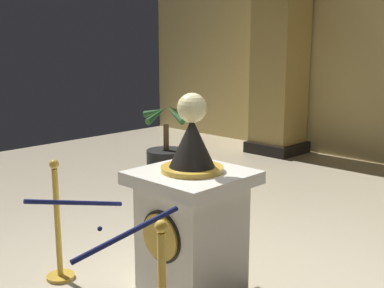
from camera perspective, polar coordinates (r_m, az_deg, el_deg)
pedestal_clock at (r=3.99m, az=-0.04°, el=-8.52°), size 0.82×0.82×1.63m
stanchion_near at (r=4.44m, az=-15.14°, el=-10.39°), size 0.24×0.24×1.06m
velvet_rope at (r=3.61m, az=-10.63°, el=-8.28°), size 0.93×0.91×0.22m
column_left at (r=9.11m, az=10.11°, el=9.57°), size 0.92×0.92×3.42m
potted_palm_left at (r=7.26m, az=-2.97°, el=-1.85°), size 0.85×0.83×1.16m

